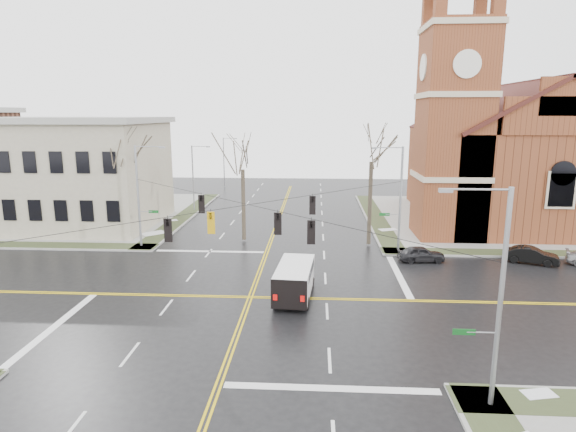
# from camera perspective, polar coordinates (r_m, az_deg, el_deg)

# --- Properties ---
(ground) EXTENTS (120.00, 120.00, 0.00)m
(ground) POSITION_cam_1_polar(r_m,az_deg,el_deg) (32.20, -4.49, -9.56)
(ground) COLOR black
(ground) RESTS_ON ground
(sidewalks) EXTENTS (80.00, 80.00, 0.17)m
(sidewalks) POSITION_cam_1_polar(r_m,az_deg,el_deg) (32.17, -4.49, -9.43)
(sidewalks) COLOR gray
(sidewalks) RESTS_ON ground
(road_markings) EXTENTS (100.00, 100.00, 0.01)m
(road_markings) POSITION_cam_1_polar(r_m,az_deg,el_deg) (32.20, -4.49, -9.55)
(road_markings) COLOR gold
(road_markings) RESTS_ON ground
(church) EXTENTS (24.28, 27.48, 27.50)m
(church) POSITION_cam_1_polar(r_m,az_deg,el_deg) (58.29, 24.21, 7.63)
(church) COLOR brown
(church) RESTS_ON ground
(civic_building_a) EXTENTS (18.00, 14.00, 11.00)m
(civic_building_a) POSITION_cam_1_polar(r_m,az_deg,el_deg) (56.51, -24.40, 4.51)
(civic_building_a) COLOR gray
(civic_building_a) RESTS_ON ground
(signal_pole_ne) EXTENTS (2.75, 0.22, 9.00)m
(signal_pole_ne) POSITION_cam_1_polar(r_m,az_deg,el_deg) (42.33, 12.97, 2.35)
(signal_pole_ne) COLOR gray
(signal_pole_ne) RESTS_ON ground
(signal_pole_nw) EXTENTS (2.75, 0.22, 9.00)m
(signal_pole_nw) POSITION_cam_1_polar(r_m,az_deg,el_deg) (44.53, -17.14, 2.59)
(signal_pole_nw) COLOR gray
(signal_pole_nw) RESTS_ON ground
(signal_pole_se) EXTENTS (2.75, 0.22, 9.00)m
(signal_pole_se) POSITION_cam_1_polar(r_m,az_deg,el_deg) (20.67, 23.48, -8.43)
(signal_pole_se) COLOR gray
(signal_pole_se) RESTS_ON ground
(span_wires) EXTENTS (23.02, 23.02, 0.03)m
(span_wires) POSITION_cam_1_polar(r_m,az_deg,el_deg) (30.48, -4.68, 1.35)
(span_wires) COLOR black
(span_wires) RESTS_ON ground
(traffic_signals) EXTENTS (8.21, 8.26, 1.30)m
(traffic_signals) POSITION_cam_1_polar(r_m,az_deg,el_deg) (29.98, -4.83, -0.30)
(traffic_signals) COLOR black
(traffic_signals) RESTS_ON ground
(streetlight_north_a) EXTENTS (2.30, 0.20, 8.00)m
(streetlight_north_a) POSITION_cam_1_polar(r_m,az_deg,el_deg) (60.00, -11.07, 4.74)
(streetlight_north_a) COLOR gray
(streetlight_north_a) RESTS_ON ground
(streetlight_north_b) EXTENTS (2.30, 0.20, 8.00)m
(streetlight_north_b) POSITION_cam_1_polar(r_m,az_deg,el_deg) (79.41, -7.51, 6.58)
(streetlight_north_b) COLOR gray
(streetlight_north_b) RESTS_ON ground
(cargo_van) EXTENTS (2.63, 5.84, 2.16)m
(cargo_van) POSITION_cam_1_polar(r_m,az_deg,el_deg) (31.88, 0.83, -7.30)
(cargo_van) COLOR white
(cargo_van) RESTS_ON ground
(parked_car_a) EXTENTS (3.86, 1.77, 1.28)m
(parked_car_a) POSITION_cam_1_polar(r_m,az_deg,el_deg) (40.80, 15.50, -4.35)
(parked_car_a) COLOR black
(parked_car_a) RESTS_ON ground
(parked_car_b) EXTENTS (4.31, 2.86, 1.34)m
(parked_car_b) POSITION_cam_1_polar(r_m,az_deg,el_deg) (43.51, 26.88, -4.17)
(parked_car_b) COLOR black
(parked_car_b) RESTS_ON ground
(tree_nw_far) EXTENTS (4.00, 4.00, 10.85)m
(tree_nw_far) POSITION_cam_1_polar(r_m,az_deg,el_deg) (47.53, -18.69, 6.60)
(tree_nw_far) COLOR #3C3226
(tree_nw_far) RESTS_ON ground
(tree_nw_near) EXTENTS (4.00, 4.00, 9.97)m
(tree_nw_near) POSITION_cam_1_polar(r_m,az_deg,el_deg) (44.63, -5.40, 6.06)
(tree_nw_near) COLOR #3C3226
(tree_nw_near) RESTS_ON ground
(tree_ne) EXTENTS (4.00, 4.00, 11.28)m
(tree_ne) POSITION_cam_1_polar(r_m,az_deg,el_deg) (43.37, 9.88, 7.00)
(tree_ne) COLOR #3C3226
(tree_ne) RESTS_ON ground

